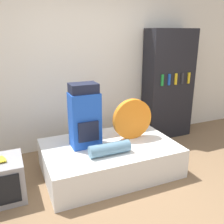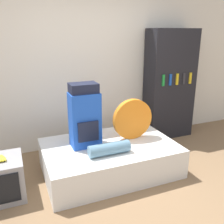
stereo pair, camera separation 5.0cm
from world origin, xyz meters
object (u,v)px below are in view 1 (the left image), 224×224
at_px(sleeping_roll, 110,149).
at_px(bookshelf, 168,85).
at_px(backpack, 85,117).
at_px(tent_bag, 132,119).

relative_size(sleeping_roll, bookshelf, 0.27).
relative_size(backpack, tent_bag, 1.46).
relative_size(tent_bag, sleeping_roll, 1.10).
height_order(backpack, sleeping_roll, backpack).
distance_m(backpack, bookshelf, 1.88).
height_order(tent_bag, bookshelf, bookshelf).
relative_size(backpack, bookshelf, 0.44).
bearing_deg(backpack, sleeping_roll, -62.23).
distance_m(tent_bag, sleeping_roll, 0.63).
height_order(backpack, tent_bag, backpack).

